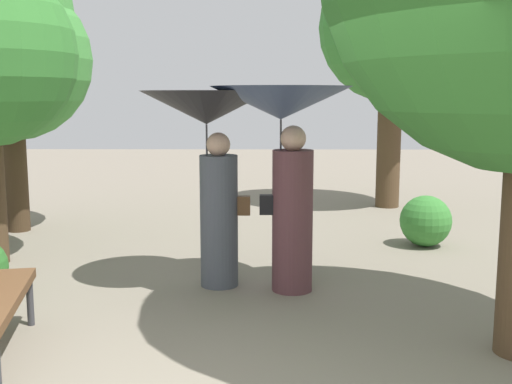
{
  "coord_description": "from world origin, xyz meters",
  "views": [
    {
      "loc": [
        0.09,
        -3.59,
        2.01
      ],
      "look_at": [
        0.0,
        3.37,
        0.93
      ],
      "focal_mm": 43.86,
      "sensor_mm": 36.0,
      "label": 1
    }
  ],
  "objects": [
    {
      "name": "person_right",
      "position": [
        0.29,
        2.71,
        1.6
      ],
      "size": [
        1.43,
        1.43,
        2.1
      ],
      "rotation": [
        0.0,
        0.0,
        1.62
      ],
      "color": "#563338",
      "rests_on": "ground"
    },
    {
      "name": "tree_mid_right",
      "position": [
        2.34,
        7.7,
        3.43
      ],
      "size": [
        2.59,
        2.59,
        5.07
      ],
      "color": "#4C3823",
      "rests_on": "ground"
    },
    {
      "name": "bush_path_right",
      "position": [
        2.26,
        4.67,
        0.34
      ],
      "size": [
        0.69,
        0.69,
        0.69
      ],
      "primitive_type": "sphere",
      "color": "#387F33",
      "rests_on": "ground"
    },
    {
      "name": "person_left",
      "position": [
        -0.47,
        2.87,
        1.57
      ],
      "size": [
        1.36,
        1.36,
        2.06
      ],
      "rotation": [
        0.0,
        0.0,
        1.62
      ],
      "color": "#474C56",
      "rests_on": "ground"
    },
    {
      "name": "tree_mid_left",
      "position": [
        -3.6,
        5.56,
        2.73
      ],
      "size": [
        2.35,
        2.35,
        4.14
      ],
      "color": "#42301E",
      "rests_on": "ground"
    }
  ]
}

